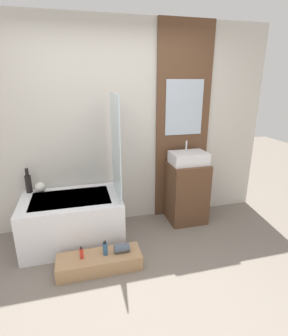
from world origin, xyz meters
name	(u,v)px	position (x,y,z in m)	size (l,w,h in m)	color
ground_plane	(146,303)	(0.00, 0.00, 0.00)	(12.00, 12.00, 0.00)	slate
wall_tiled_back	(114,128)	(0.00, 1.58, 1.30)	(4.20, 0.06, 2.60)	beige
wall_wood_accent	(183,124)	(0.93, 1.53, 1.32)	(0.75, 0.04, 2.60)	brown
bathtub	(73,219)	(-0.60, 1.15, 0.29)	(1.14, 0.76, 0.58)	white
glass_shower_screen	(116,147)	(-0.06, 1.11, 1.17)	(0.01, 0.63, 1.18)	silver
wooden_step_bench	(100,262)	(-0.35, 0.56, 0.08)	(0.87, 0.30, 0.16)	#A87F56
vanity_cabinet	(187,192)	(0.93, 1.29, 0.42)	(0.50, 0.44, 0.83)	brown
sink	(189,158)	(0.93, 1.29, 0.91)	(0.47, 0.33, 0.29)	white
vase_tall_dark	(28,183)	(-1.09, 1.44, 0.70)	(0.07, 0.07, 0.31)	black
vase_round_light	(40,187)	(-0.95, 1.42, 0.64)	(0.12, 0.12, 0.12)	silver
bottle_soap_primary	(82,253)	(-0.52, 0.56, 0.22)	(0.04, 0.04, 0.13)	red
bottle_soap_secondary	(105,249)	(-0.28, 0.56, 0.23)	(0.05, 0.05, 0.16)	#2D567A
towel_roll	(122,248)	(-0.11, 0.56, 0.21)	(0.09, 0.09, 0.16)	#4C5666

